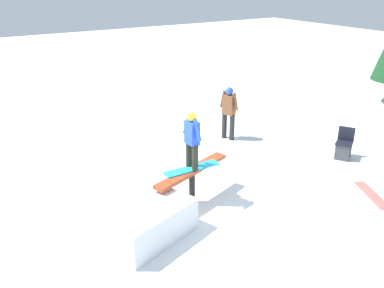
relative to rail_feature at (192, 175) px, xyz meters
name	(u,v)px	position (x,y,z in m)	size (l,w,h in m)	color
ground_plane	(192,202)	(0.00, 0.00, -0.71)	(60.00, 60.00, 0.00)	white
rail_feature	(192,175)	(0.00, 0.00, 0.00)	(2.21, 0.99, 0.84)	black
snow_kicker_ramp	(141,219)	(-1.54, -0.52, -0.36)	(1.80, 1.50, 0.69)	white
main_rider_on_rail	(192,142)	(0.00, 0.00, 0.79)	(1.34, 0.69, 1.33)	#23AFD5
bystander_brown	(229,110)	(3.10, 2.78, 0.23)	(0.33, 0.67, 1.67)	#2A2A28
loose_snowboard_coral	(372,195)	(3.77, -2.01, -0.70)	(1.35, 0.28, 0.02)	#E56C61
folding_chair	(344,144)	(4.96, -0.17, -0.29)	(0.60, 0.60, 0.88)	#3F3F44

